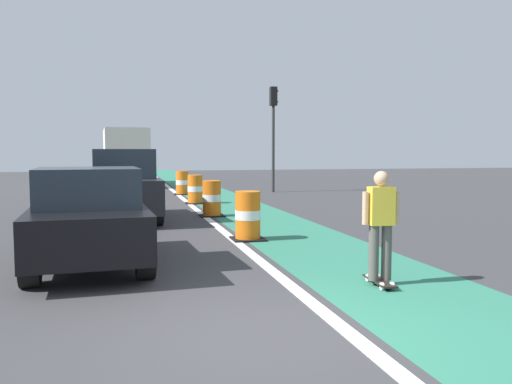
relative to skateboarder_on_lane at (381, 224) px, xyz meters
name	(u,v)px	position (x,y,z in m)	size (l,w,h in m)	color
ground_plane	(266,336)	(-2.18, -1.63, -0.91)	(100.00, 100.00, 0.00)	#38383A
bike_lane_strip	(242,210)	(0.22, 10.37, -0.91)	(2.50, 80.00, 0.01)	#2D755B
lane_divider_stripe	(198,211)	(-1.28, 10.37, -0.91)	(0.20, 80.00, 0.01)	silver
skateboarder_on_lane	(381,224)	(0.00, 0.00, 0.00)	(0.57, 0.81, 1.69)	black
parked_sedan_nearest	(89,218)	(-4.23, 2.40, -0.08)	(2.10, 4.20, 1.70)	black
parked_suv_second	(123,184)	(-3.69, 8.56, 0.12)	(2.10, 4.69, 2.04)	black
traffic_barrel_front	(248,216)	(-0.97, 4.36, -0.38)	(0.73, 0.73, 1.09)	orange
traffic_barrel_mid	(212,199)	(-1.06, 8.80, -0.38)	(0.73, 0.73, 1.09)	orange
traffic_barrel_back	(195,190)	(-1.05, 12.82, -0.38)	(0.73, 0.73, 1.09)	orange
traffic_barrel_far	(182,183)	(-1.08, 17.15, -0.38)	(0.73, 0.73, 1.09)	orange
delivery_truck_down_block	(125,154)	(-3.63, 24.57, 0.94)	(2.69, 7.71, 3.23)	silver
traffic_light_corner	(273,120)	(3.42, 17.64, 2.59)	(0.41, 0.32, 5.10)	#2D2D2D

